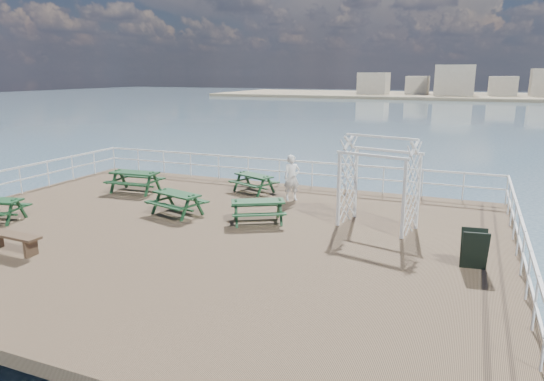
{
  "coord_description": "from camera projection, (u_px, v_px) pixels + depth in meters",
  "views": [
    {
      "loc": [
        7.49,
        -12.11,
        4.66
      ],
      "look_at": [
        1.9,
        1.42,
        1.1
      ],
      "focal_mm": 32.0,
      "sensor_mm": 36.0,
      "label": 1
    }
  ],
  "objects": [
    {
      "name": "person",
      "position": [
        292.0,
        178.0,
        18.06
      ],
      "size": [
        0.75,
        0.7,
        1.71
      ],
      "primitive_type": "imported",
      "rotation": [
        0.0,
        0.0,
        0.64
      ],
      "color": "white",
      "rests_on": "ground"
    },
    {
      "name": "picnic_table_a",
      "position": [
        135.0,
        177.0,
        19.38
      ],
      "size": [
        2.01,
        1.67,
        0.93
      ],
      "rotation": [
        0.0,
        0.0,
        0.07
      ],
      "color": "#14381B",
      "rests_on": "ground"
    },
    {
      "name": "picnic_table_c",
      "position": [
        258.0,
        206.0,
        15.42
      ],
      "size": [
        2.12,
        2.0,
        0.82
      ],
      "rotation": [
        0.0,
        0.0,
        0.51
      ],
      "color": "#14381B",
      "rests_on": "ground"
    },
    {
      "name": "sandwich_board",
      "position": [
        474.0,
        250.0,
        11.75
      ],
      "size": [
        0.66,
        0.53,
        1.0
      ],
      "rotation": [
        0.0,
        0.0,
        0.14
      ],
      "color": "black",
      "rests_on": "ground"
    },
    {
      "name": "ground",
      "position": [
        197.0,
        235.0,
        14.79
      ],
      "size": [
        18.0,
        14.0,
        0.3
      ],
      "primitive_type": "cube",
      "color": "brown",
      "rests_on": "ground"
    },
    {
      "name": "picnic_table_e",
      "position": [
        177.0,
        199.0,
        16.31
      ],
      "size": [
        2.04,
        1.8,
        0.84
      ],
      "rotation": [
        0.0,
        0.0,
        -0.27
      ],
      "color": "#14381B",
      "rests_on": "ground"
    },
    {
      "name": "flat_bench_near",
      "position": [
        12.0,
        238.0,
        12.85
      ],
      "size": [
        1.81,
        0.51,
        0.52
      ],
      "rotation": [
        0.0,
        0.0,
        -0.05
      ],
      "color": "brown",
      "rests_on": "ground"
    },
    {
      "name": "trellis_arbor",
      "position": [
        378.0,
        187.0,
        14.77
      ],
      "size": [
        2.51,
        1.73,
        2.84
      ],
      "rotation": [
        0.0,
        0.0,
        -0.24
      ],
      "color": "white",
      "rests_on": "ground"
    },
    {
      "name": "railing",
      "position": [
        232.0,
        185.0,
        16.88
      ],
      "size": [
        17.77,
        13.76,
        1.1
      ],
      "color": "white",
      "rests_on": "ground"
    },
    {
      "name": "picnic_table_b",
      "position": [
        254.0,
        179.0,
        19.4
      ],
      "size": [
        2.02,
        1.84,
        0.8
      ],
      "rotation": [
        0.0,
        0.0,
        -0.38
      ],
      "color": "#14381B",
      "rests_on": "ground"
    },
    {
      "name": "sea_backdrop",
      "position": [
        496.0,
        93.0,
        130.63
      ],
      "size": [
        300.0,
        300.0,
        9.2
      ],
      "color": "#405D6C",
      "rests_on": "ground"
    }
  ]
}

